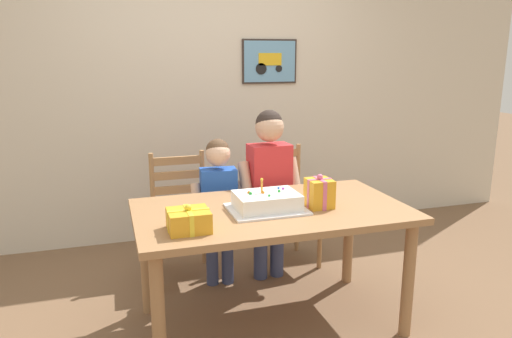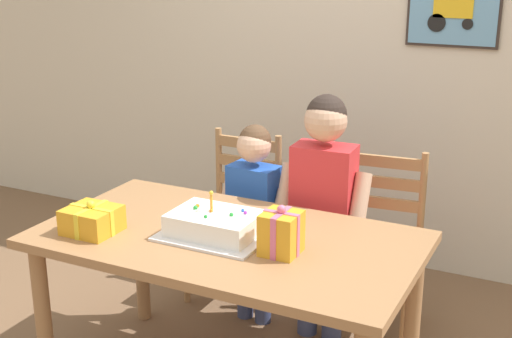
{
  "view_description": "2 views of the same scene",
  "coord_description": "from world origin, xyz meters",
  "px_view_note": "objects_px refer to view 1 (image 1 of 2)",
  "views": [
    {
      "loc": [
        -0.9,
        -2.54,
        1.63
      ],
      "look_at": [
        -0.08,
        0.06,
        0.98
      ],
      "focal_mm": 33.69,
      "sensor_mm": 36.0,
      "label": 1
    },
    {
      "loc": [
        1.29,
        -2.33,
        1.88
      ],
      "look_at": [
        0.02,
        0.24,
        0.98
      ],
      "focal_mm": 48.36,
      "sensor_mm": 36.0,
      "label": 2
    }
  ],
  "objects_px": {
    "dining_table": "(272,223)",
    "gift_box_beside_cake": "(189,220)",
    "child_older": "(269,178)",
    "child_younger": "(219,198)",
    "birthday_cake": "(267,202)",
    "gift_box_red_large": "(319,193)",
    "chair_left": "(182,215)",
    "chair_right": "(285,205)"
  },
  "relations": [
    {
      "from": "birthday_cake",
      "to": "child_older",
      "type": "xyz_separation_m",
      "value": [
        0.24,
        0.64,
        -0.03
      ]
    },
    {
      "from": "chair_left",
      "to": "child_younger",
      "type": "bearing_deg",
      "value": -45.74
    },
    {
      "from": "birthday_cake",
      "to": "chair_right",
      "type": "bearing_deg",
      "value": 62.81
    },
    {
      "from": "child_younger",
      "to": "birthday_cake",
      "type": "bearing_deg",
      "value": -77.73
    },
    {
      "from": "gift_box_red_large",
      "to": "child_older",
      "type": "distance_m",
      "value": 0.68
    },
    {
      "from": "child_older",
      "to": "child_younger",
      "type": "bearing_deg",
      "value": 179.94
    },
    {
      "from": "chair_right",
      "to": "child_older",
      "type": "bearing_deg",
      "value": -131.93
    },
    {
      "from": "dining_table",
      "to": "chair_right",
      "type": "xyz_separation_m",
      "value": [
        0.41,
        0.85,
        -0.19
      ]
    },
    {
      "from": "chair_left",
      "to": "child_younger",
      "type": "height_order",
      "value": "child_younger"
    },
    {
      "from": "chair_left",
      "to": "gift_box_beside_cake",
      "type": "bearing_deg",
      "value": -96.26
    },
    {
      "from": "dining_table",
      "to": "child_younger",
      "type": "xyz_separation_m",
      "value": [
        -0.18,
        0.61,
        -0.01
      ]
    },
    {
      "from": "gift_box_beside_cake",
      "to": "child_older",
      "type": "height_order",
      "value": "child_older"
    },
    {
      "from": "birthday_cake",
      "to": "gift_box_beside_cake",
      "type": "distance_m",
      "value": 0.52
    },
    {
      "from": "birthday_cake",
      "to": "child_older",
      "type": "bearing_deg",
      "value": 69.68
    },
    {
      "from": "gift_box_beside_cake",
      "to": "chair_left",
      "type": "height_order",
      "value": "chair_left"
    },
    {
      "from": "gift_box_beside_cake",
      "to": "child_younger",
      "type": "height_order",
      "value": "child_younger"
    },
    {
      "from": "dining_table",
      "to": "child_younger",
      "type": "relative_size",
      "value": 1.49
    },
    {
      "from": "gift_box_red_large",
      "to": "child_younger",
      "type": "height_order",
      "value": "child_younger"
    },
    {
      "from": "gift_box_beside_cake",
      "to": "chair_left",
      "type": "distance_m",
      "value": 1.12
    },
    {
      "from": "gift_box_red_large",
      "to": "chair_right",
      "type": "bearing_deg",
      "value": 81.7
    },
    {
      "from": "dining_table",
      "to": "gift_box_red_large",
      "type": "distance_m",
      "value": 0.33
    },
    {
      "from": "child_older",
      "to": "child_younger",
      "type": "distance_m",
      "value": 0.39
    },
    {
      "from": "child_older",
      "to": "dining_table",
      "type": "bearing_deg",
      "value": -107.68
    },
    {
      "from": "birthday_cake",
      "to": "gift_box_beside_cake",
      "type": "height_order",
      "value": "birthday_cake"
    },
    {
      "from": "dining_table",
      "to": "child_younger",
      "type": "bearing_deg",
      "value": 106.45
    },
    {
      "from": "gift_box_beside_cake",
      "to": "chair_right",
      "type": "bearing_deg",
      "value": 48.74
    },
    {
      "from": "gift_box_red_large",
      "to": "chair_right",
      "type": "xyz_separation_m",
      "value": [
        0.13,
        0.91,
        -0.37
      ]
    },
    {
      "from": "gift_box_red_large",
      "to": "birthday_cake",
      "type": "bearing_deg",
      "value": 173.75
    },
    {
      "from": "child_younger",
      "to": "gift_box_beside_cake",
      "type": "bearing_deg",
      "value": -112.77
    },
    {
      "from": "birthday_cake",
      "to": "child_older",
      "type": "relative_size",
      "value": 0.35
    },
    {
      "from": "child_younger",
      "to": "chair_right",
      "type": "bearing_deg",
      "value": 21.97
    },
    {
      "from": "chair_left",
      "to": "child_older",
      "type": "relative_size",
      "value": 0.73
    },
    {
      "from": "birthday_cake",
      "to": "child_younger",
      "type": "height_order",
      "value": "child_younger"
    },
    {
      "from": "chair_right",
      "to": "gift_box_beside_cake",
      "type": "bearing_deg",
      "value": -131.26
    },
    {
      "from": "birthday_cake",
      "to": "gift_box_red_large",
      "type": "bearing_deg",
      "value": -6.25
    },
    {
      "from": "gift_box_beside_cake",
      "to": "gift_box_red_large",
      "type": "bearing_deg",
      "value": 11.12
    },
    {
      "from": "dining_table",
      "to": "child_older",
      "type": "distance_m",
      "value": 0.65
    },
    {
      "from": "dining_table",
      "to": "gift_box_beside_cake",
      "type": "bearing_deg",
      "value": -157.43
    },
    {
      "from": "gift_box_red_large",
      "to": "chair_left",
      "type": "relative_size",
      "value": 0.22
    },
    {
      "from": "child_younger",
      "to": "dining_table",
      "type": "bearing_deg",
      "value": -73.55
    },
    {
      "from": "chair_left",
      "to": "child_older",
      "type": "bearing_deg",
      "value": -21.43
    },
    {
      "from": "birthday_cake",
      "to": "chair_left",
      "type": "height_order",
      "value": "birthday_cake"
    }
  ]
}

